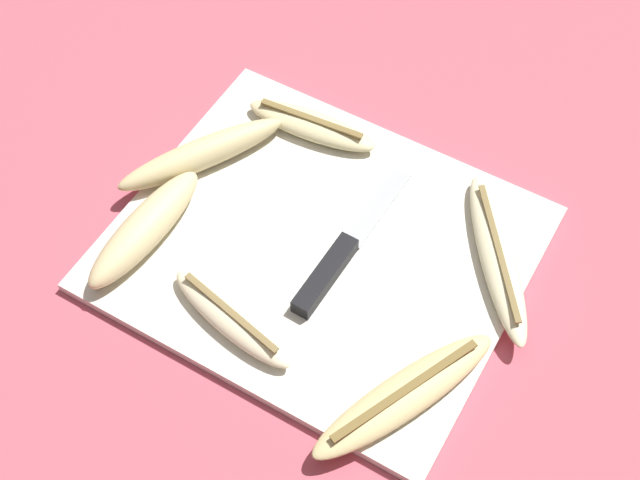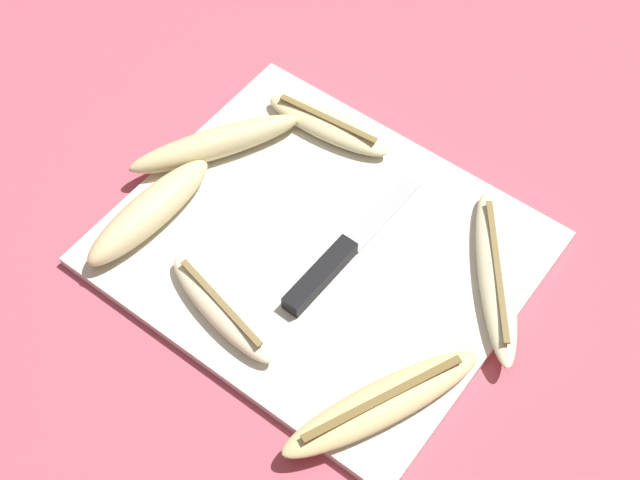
{
  "view_description": "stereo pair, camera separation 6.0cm",
  "coord_description": "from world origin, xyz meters",
  "px_view_note": "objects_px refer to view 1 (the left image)",
  "views": [
    {
      "loc": [
        0.25,
        -0.44,
        0.78
      ],
      "look_at": [
        0.0,
        0.0,
        0.02
      ],
      "focal_mm": 50.0,
      "sensor_mm": 36.0,
      "label": 1
    },
    {
      "loc": [
        0.3,
        -0.4,
        0.78
      ],
      "look_at": [
        0.0,
        0.0,
        0.02
      ],
      "focal_mm": 50.0,
      "sensor_mm": 36.0,
      "label": 2
    }
  ],
  "objects_px": {
    "banana_soft_right": "(311,125)",
    "banana_spotted_left": "(405,395)",
    "banana_mellow_near": "(202,154)",
    "banana_pale_long": "(497,257)",
    "banana_ripe_center": "(145,228)",
    "banana_bright_far": "(232,318)",
    "knife": "(335,263)"
  },
  "relations": [
    {
      "from": "banana_soft_right",
      "to": "banana_spotted_left",
      "type": "bearing_deg",
      "value": -44.79
    },
    {
      "from": "banana_mellow_near",
      "to": "banana_soft_right",
      "type": "relative_size",
      "value": 1.18
    },
    {
      "from": "banana_spotted_left",
      "to": "banana_pale_long",
      "type": "xyz_separation_m",
      "value": [
        0.01,
        0.18,
        0.0
      ]
    },
    {
      "from": "banana_ripe_center",
      "to": "banana_pale_long",
      "type": "relative_size",
      "value": 0.92
    },
    {
      "from": "banana_pale_long",
      "to": "banana_soft_right",
      "type": "height_order",
      "value": "same"
    },
    {
      "from": "banana_spotted_left",
      "to": "banana_soft_right",
      "type": "xyz_separation_m",
      "value": [
        -0.24,
        0.24,
        -0.0
      ]
    },
    {
      "from": "banana_mellow_near",
      "to": "banana_bright_far",
      "type": "distance_m",
      "value": 0.2
    },
    {
      "from": "banana_pale_long",
      "to": "banana_soft_right",
      "type": "distance_m",
      "value": 0.26
    },
    {
      "from": "banana_ripe_center",
      "to": "banana_soft_right",
      "type": "bearing_deg",
      "value": 70.7
    },
    {
      "from": "banana_bright_far",
      "to": "banana_mellow_near",
      "type": "bearing_deg",
      "value": 132.38
    },
    {
      "from": "banana_mellow_near",
      "to": "banana_bright_far",
      "type": "height_order",
      "value": "banana_mellow_near"
    },
    {
      "from": "knife",
      "to": "banana_spotted_left",
      "type": "relative_size",
      "value": 1.02
    },
    {
      "from": "banana_soft_right",
      "to": "banana_pale_long",
      "type": "bearing_deg",
      "value": -12.76
    },
    {
      "from": "knife",
      "to": "banana_soft_right",
      "type": "distance_m",
      "value": 0.18
    },
    {
      "from": "knife",
      "to": "banana_ripe_center",
      "type": "distance_m",
      "value": 0.2
    },
    {
      "from": "banana_spotted_left",
      "to": "banana_bright_far",
      "type": "height_order",
      "value": "same"
    },
    {
      "from": "knife",
      "to": "banana_bright_far",
      "type": "bearing_deg",
      "value": -115.24
    },
    {
      "from": "banana_bright_far",
      "to": "banana_soft_right",
      "type": "xyz_separation_m",
      "value": [
        -0.06,
        0.25,
        -0.0
      ]
    },
    {
      "from": "banana_bright_far",
      "to": "banana_ripe_center",
      "type": "height_order",
      "value": "banana_ripe_center"
    },
    {
      "from": "knife",
      "to": "banana_pale_long",
      "type": "xyz_separation_m",
      "value": [
        0.14,
        0.09,
        0.0
      ]
    },
    {
      "from": "banana_mellow_near",
      "to": "banana_pale_long",
      "type": "xyz_separation_m",
      "value": [
        0.33,
        0.04,
        -0.01
      ]
    },
    {
      "from": "banana_pale_long",
      "to": "banana_spotted_left",
      "type": "bearing_deg",
      "value": -93.9
    },
    {
      "from": "banana_spotted_left",
      "to": "banana_mellow_near",
      "type": "xyz_separation_m",
      "value": [
        -0.32,
        0.14,
        0.01
      ]
    },
    {
      "from": "banana_mellow_near",
      "to": "banana_ripe_center",
      "type": "distance_m",
      "value": 0.11
    },
    {
      "from": "banana_mellow_near",
      "to": "banana_pale_long",
      "type": "distance_m",
      "value": 0.33
    },
    {
      "from": "banana_spotted_left",
      "to": "banana_mellow_near",
      "type": "relative_size",
      "value": 1.11
    },
    {
      "from": "knife",
      "to": "banana_mellow_near",
      "type": "xyz_separation_m",
      "value": [
        -0.19,
        0.04,
        0.01
      ]
    },
    {
      "from": "banana_ripe_center",
      "to": "banana_bright_far",
      "type": "bearing_deg",
      "value": -16.8
    },
    {
      "from": "knife",
      "to": "banana_bright_far",
      "type": "distance_m",
      "value": 0.12
    },
    {
      "from": "knife",
      "to": "banana_soft_right",
      "type": "height_order",
      "value": "banana_soft_right"
    },
    {
      "from": "banana_mellow_near",
      "to": "banana_bright_far",
      "type": "bearing_deg",
      "value": -47.62
    },
    {
      "from": "banana_spotted_left",
      "to": "banana_pale_long",
      "type": "relative_size",
      "value": 1.11
    }
  ]
}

